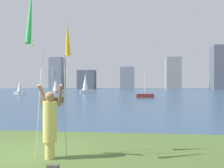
{
  "coord_description": "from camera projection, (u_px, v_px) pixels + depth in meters",
  "views": [
    {
      "loc": [
        3.27,
        -7.19,
        2.04
      ],
      "look_at": [
        1.01,
        13.59,
        2.04
      ],
      "focal_mm": 39.79,
      "sensor_mm": 36.0,
      "label": 1
    }
  ],
  "objects": [
    {
      "name": "ground",
      "position": [
        125.0,
        93.0,
        58.16
      ],
      "size": [
        120.0,
        138.0,
        0.12
      ],
      "color": "#4C662D"
    },
    {
      "name": "person",
      "position": [
        50.0,
        122.0,
        6.78
      ],
      "size": [
        0.75,
        0.55,
        2.04
      ],
      "rotation": [
        0.0,
        0.0,
        0.21
      ],
      "color": "#D8CC66",
      "rests_on": "ground"
    },
    {
      "name": "kite_flag_left",
      "position": [
        31.0,
        18.0,
        6.43
      ],
      "size": [
        0.16,
        1.04,
        4.62
      ],
      "color": "#B2B2B7",
      "rests_on": "ground"
    },
    {
      "name": "kite_flag_right",
      "position": [
        67.0,
        42.0,
        7.13
      ],
      "size": [
        0.16,
        0.46,
        3.86
      ],
      "color": "#B2B2B7",
      "rests_on": "ground"
    },
    {
      "name": "sailboat_0",
      "position": [
        86.0,
        84.0,
        54.4
      ],
      "size": [
        2.87,
        1.88,
        6.06
      ],
      "color": "white",
      "rests_on": "ground"
    },
    {
      "name": "sailboat_1",
      "position": [
        145.0,
        95.0,
        37.24
      ],
      "size": [
        2.76,
        1.34,
        4.22
      ],
      "color": "maroon",
      "rests_on": "ground"
    },
    {
      "name": "sailboat_4",
      "position": [
        20.0,
        88.0,
        48.72
      ],
      "size": [
        2.16,
        1.17,
        3.9
      ],
      "color": "silver",
      "rests_on": "ground"
    },
    {
      "name": "sailboat_5",
      "position": [
        52.0,
        100.0,
        27.33
      ],
      "size": [
        1.86,
        2.9,
        4.0
      ],
      "color": "brown",
      "rests_on": "ground"
    },
    {
      "name": "sailboat_6",
      "position": [
        56.0,
        85.0,
        58.51
      ],
      "size": [
        1.31,
        2.54,
        5.23
      ],
      "color": "silver",
      "rests_on": "ground"
    },
    {
      "name": "skyline_tower_0",
      "position": [
        57.0,
        73.0,
        110.85
      ],
      "size": [
        5.67,
        6.64,
        13.82
      ],
      "color": "gray",
      "rests_on": "ground"
    },
    {
      "name": "skyline_tower_1",
      "position": [
        87.0,
        80.0,
        108.27
      ],
      "size": [
        7.38,
        6.62,
        8.06
      ],
      "color": "#565B66",
      "rests_on": "ground"
    },
    {
      "name": "skyline_tower_2",
      "position": [
        127.0,
        78.0,
        105.59
      ],
      "size": [
        5.79,
        5.62,
        9.26
      ],
      "color": "gray",
      "rests_on": "ground"
    },
    {
      "name": "skyline_tower_3",
      "position": [
        173.0,
        73.0,
        105.9
      ],
      "size": [
        6.19,
        6.92,
        13.4
      ],
      "color": "gray",
      "rests_on": "ground"
    },
    {
      "name": "skyline_tower_4",
      "position": [
        217.0,
        67.0,
        101.15
      ],
      "size": [
        4.09,
        6.62,
        17.7
      ],
      "color": "#565B66",
      "rests_on": "ground"
    }
  ]
}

